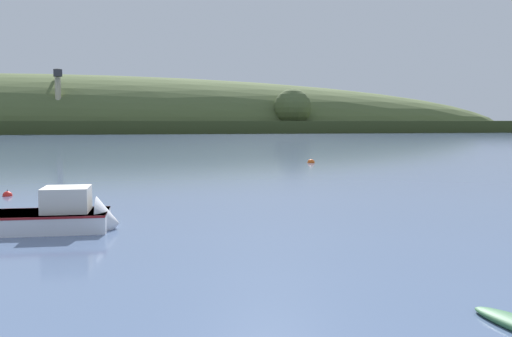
{
  "coord_description": "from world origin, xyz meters",
  "views": [
    {
      "loc": [
        -4.68,
        4.53,
        4.07
      ],
      "look_at": [
        4.87,
        38.49,
        1.14
      ],
      "focal_mm": 40.65,
      "sensor_mm": 36.0,
      "label": 1
    }
  ],
  "objects_px": {
    "dockside_crane": "(58,101)",
    "mooring_buoy_foreground": "(7,196)",
    "mooring_buoy_off_fishing_boat": "(311,163)",
    "fishing_boat_moored": "(52,221)"
  },
  "relations": [
    {
      "from": "mooring_buoy_off_fishing_boat",
      "to": "mooring_buoy_foreground",
      "type": "bearing_deg",
      "value": -143.13
    },
    {
      "from": "dockside_crane",
      "to": "mooring_buoy_foreground",
      "type": "bearing_deg",
      "value": 176.83
    },
    {
      "from": "fishing_boat_moored",
      "to": "mooring_buoy_off_fishing_boat",
      "type": "bearing_deg",
      "value": 60.01
    },
    {
      "from": "fishing_boat_moored",
      "to": "mooring_buoy_off_fishing_boat",
      "type": "height_order",
      "value": "fishing_boat_moored"
    },
    {
      "from": "fishing_boat_moored",
      "to": "mooring_buoy_off_fishing_boat",
      "type": "distance_m",
      "value": 36.67
    },
    {
      "from": "dockside_crane",
      "to": "mooring_buoy_foreground",
      "type": "xyz_separation_m",
      "value": [
        5.96,
        -161.83,
        -10.11
      ]
    },
    {
      "from": "mooring_buoy_foreground",
      "to": "fishing_boat_moored",
      "type": "bearing_deg",
      "value": -74.82
    },
    {
      "from": "mooring_buoy_off_fishing_boat",
      "to": "fishing_boat_moored",
      "type": "bearing_deg",
      "value": -126.23
    },
    {
      "from": "mooring_buoy_foreground",
      "to": "mooring_buoy_off_fishing_boat",
      "type": "relative_size",
      "value": 0.75
    },
    {
      "from": "dockside_crane",
      "to": "mooring_buoy_off_fishing_boat",
      "type": "bearing_deg",
      "value": -173.21
    }
  ]
}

